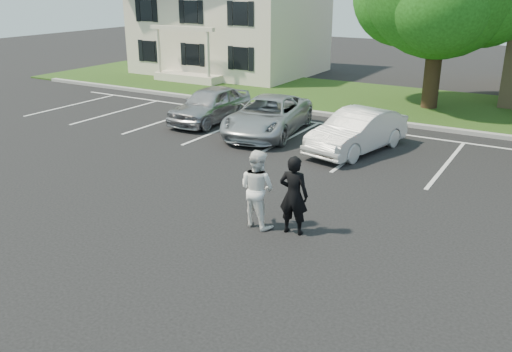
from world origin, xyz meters
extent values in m
plane|color=black|center=(0.00, 0.00, 0.00)|extent=(90.00, 90.00, 0.00)
cube|color=gray|center=(0.00, 12.00, 0.07)|extent=(40.00, 0.30, 0.15)
cube|color=#263F16|center=(0.00, 16.00, 0.04)|extent=(44.00, 8.00, 0.08)
cube|color=silver|center=(-14.00, 8.00, 0.01)|extent=(0.12, 5.20, 0.01)
cube|color=silver|center=(-11.20, 8.00, 0.01)|extent=(0.12, 5.20, 0.01)
cube|color=silver|center=(-8.40, 8.00, 0.01)|extent=(0.12, 5.20, 0.01)
cube|color=silver|center=(-5.60, 8.00, 0.01)|extent=(0.12, 5.20, 0.01)
cube|color=silver|center=(-2.80, 8.00, 0.01)|extent=(0.12, 5.20, 0.01)
cube|color=silver|center=(0.00, 8.00, 0.01)|extent=(0.12, 5.20, 0.01)
cube|color=silver|center=(2.80, 8.00, 0.01)|extent=(0.12, 5.20, 0.01)
cube|color=silver|center=(1.40, 10.70, 0.01)|extent=(34.00, 0.12, 0.01)
cube|color=beige|center=(-13.00, 20.00, 2.60)|extent=(10.00, 8.00, 5.20)
cube|color=beige|center=(-13.00, 15.70, 0.25)|extent=(4.00, 1.60, 0.50)
cylinder|color=beige|center=(-14.70, 15.10, 1.35)|extent=(0.18, 0.18, 2.70)
cylinder|color=beige|center=(-11.30, 15.10, 1.35)|extent=(0.18, 0.18, 2.70)
cube|color=beige|center=(-13.00, 15.10, 3.00)|extent=(4.20, 0.25, 0.20)
cube|color=black|center=(-13.00, 15.98, 1.50)|extent=(0.90, 0.06, 1.20)
cube|color=black|center=(-13.00, 15.98, 3.80)|extent=(0.90, 0.06, 1.20)
cube|color=black|center=(-13.65, 15.98, 1.50)|extent=(0.32, 0.05, 1.25)
cube|color=black|center=(-12.35, 15.98, 1.50)|extent=(0.32, 0.05, 1.25)
cylinder|color=black|center=(0.36, 15.57, 1.60)|extent=(0.70, 0.70, 3.20)
sphere|color=#1A4A10|center=(0.76, 14.07, 4.60)|extent=(4.00, 4.00, 4.00)
imported|color=black|center=(0.88, 1.15, 0.91)|extent=(0.71, 0.52, 1.82)
imported|color=white|center=(-0.02, 1.08, 0.92)|extent=(0.99, 0.83, 1.83)
imported|color=#AAAAAF|center=(-6.66, 8.67, 0.71)|extent=(1.69, 4.19, 1.43)
imported|color=#AFB2B7|center=(-3.78, 8.27, 0.68)|extent=(3.04, 5.22, 1.37)
imported|color=silver|center=(-0.14, 7.83, 0.69)|extent=(2.34, 4.40, 1.38)
camera|label=1|loc=(5.82, -8.85, 5.36)|focal=38.00mm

